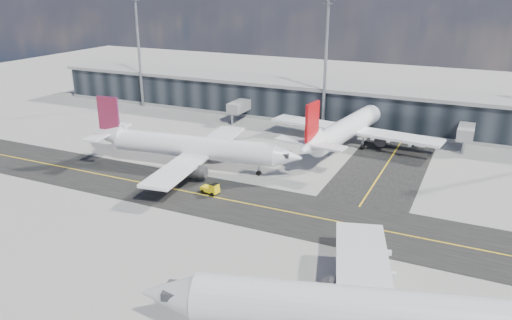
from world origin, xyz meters
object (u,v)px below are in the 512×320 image
at_px(baggage_tug, 211,189).
at_px(service_van, 420,143).
at_px(airliner_redtail, 350,127).
at_px(airliner_af, 191,147).
at_px(airliner_near, 390,316).

height_order(baggage_tug, service_van, baggage_tug).
relative_size(airliner_redtail, baggage_tug, 13.20).
relative_size(airliner_af, service_van, 8.47).
xyz_separation_m(airliner_near, baggage_tug, (-31.93, 24.62, -3.41)).
height_order(airliner_redtail, service_van, airliner_redtail).
bearing_deg(service_van, baggage_tug, -126.06).
relative_size(airliner_af, baggage_tug, 12.61).
bearing_deg(service_van, airliner_af, -141.58).
bearing_deg(airliner_redtail, airliner_near, -64.20).
height_order(airliner_af, service_van, airliner_af).
xyz_separation_m(baggage_tug, service_van, (25.92, 39.21, -0.27)).
height_order(airliner_near, baggage_tug, airliner_near).
xyz_separation_m(airliner_redtail, baggage_tug, (-12.94, -32.66, -3.15)).
distance_m(airliner_af, baggage_tug, 12.97).
height_order(airliner_redtail, airliner_near, airliner_near).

